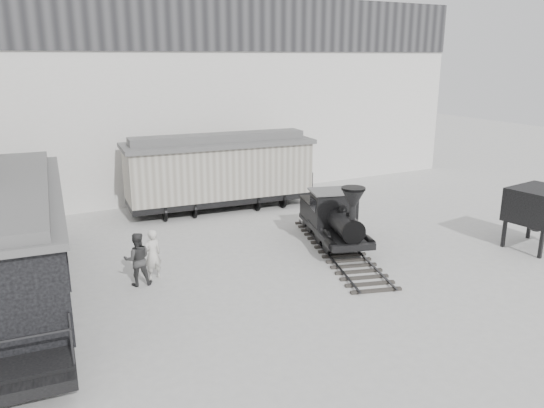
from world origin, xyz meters
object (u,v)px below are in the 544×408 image
locomotive (335,221)px  coal_hopper (538,209)px  visitor_a (152,255)px  visitor_b (137,259)px  boxcar (219,170)px  passenger_coach (20,239)px

locomotive → coal_hopper: bearing=-12.5°
visitor_a → coal_hopper: bearing=149.0°
locomotive → visitor_b: locomotive is taller
locomotive → coal_hopper: size_ratio=3.32×
boxcar → coal_hopper: (9.39, -11.56, -0.41)m
visitor_a → visitor_b: 0.65m
visitor_a → coal_hopper: coal_hopper is taller
boxcar → coal_hopper: boxcar is taller
passenger_coach → coal_hopper: bearing=-9.7°
visitor_b → locomotive: bearing=-168.5°
coal_hopper → visitor_b: bearing=158.5°
coal_hopper → visitor_a: bearing=157.1°
visitor_a → coal_hopper: (15.00, -4.26, 0.74)m
locomotive → passenger_coach: bearing=-168.3°
visitor_b → visitor_a: bearing=-146.6°
visitor_a → passenger_coach: bearing=-26.2°
locomotive → visitor_a: 7.72m
visitor_a → boxcar: bearing=-142.6°
locomotive → visitor_b: 8.32m
passenger_coach → visitor_a: (4.15, -0.82, -1.04)m
passenger_coach → coal_hopper: size_ratio=5.25×
visitor_b → passenger_coach: bearing=-5.4°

